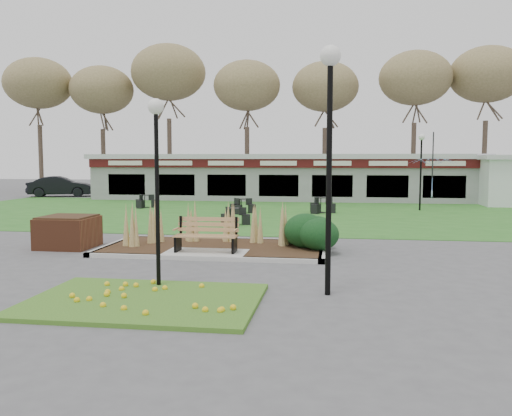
# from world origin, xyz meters

# --- Properties ---
(ground) EXTENTS (100.00, 100.00, 0.00)m
(ground) POSITION_xyz_m (0.00, 0.00, 0.00)
(ground) COLOR #515154
(ground) RESTS_ON ground
(lawn) EXTENTS (34.00, 16.00, 0.02)m
(lawn) POSITION_xyz_m (0.00, 12.00, 0.01)
(lawn) COLOR #296921
(lawn) RESTS_ON ground
(flower_bed) EXTENTS (4.20, 3.00, 0.16)m
(flower_bed) POSITION_xyz_m (0.00, -4.60, 0.07)
(flower_bed) COLOR #35621C
(flower_bed) RESTS_ON ground
(planting_bed) EXTENTS (6.75, 3.40, 1.27)m
(planting_bed) POSITION_xyz_m (1.27, 1.35, 0.37)
(planting_bed) COLOR #2F2113
(planting_bed) RESTS_ON ground
(park_bench) EXTENTS (1.70, 0.66, 0.93)m
(park_bench) POSITION_xyz_m (0.00, 0.25, 0.59)
(park_bench) COLOR #AB704D
(park_bench) RESTS_ON ground
(brick_planter) EXTENTS (1.50, 1.50, 0.95)m
(brick_planter) POSITION_xyz_m (-4.40, 1.00, 0.48)
(brick_planter) COLOR brown
(brick_planter) RESTS_ON ground
(food_pavilion) EXTENTS (24.60, 3.40, 2.90)m
(food_pavilion) POSITION_xyz_m (0.00, 19.96, 1.48)
(food_pavilion) COLOR gray
(food_pavilion) RESTS_ON ground
(tree_backdrop) EXTENTS (47.24, 5.24, 10.36)m
(tree_backdrop) POSITION_xyz_m (0.00, 28.00, 8.36)
(tree_backdrop) COLOR #47382B
(tree_backdrop) RESTS_ON ground
(lamp_post_near_left) EXTENTS (0.32, 0.32, 3.82)m
(lamp_post_near_left) POSITION_xyz_m (-0.09, -3.50, 2.78)
(lamp_post_near_left) COLOR black
(lamp_post_near_left) RESTS_ON ground
(lamp_post_near_right) EXTENTS (0.39, 0.39, 4.75)m
(lamp_post_near_right) POSITION_xyz_m (3.31, -3.50, 3.46)
(lamp_post_near_right) COLOR black
(lamp_post_near_right) RESTS_ON ground
(lamp_post_mid_right) EXTENTS (0.32, 0.32, 3.86)m
(lamp_post_mid_right) POSITION_xyz_m (7.64, 14.30, 2.82)
(lamp_post_mid_right) COLOR black
(lamp_post_mid_right) RESTS_ON ground
(bistro_set_a) EXTENTS (1.29, 1.20, 0.69)m
(bistro_set_a) POSITION_xyz_m (-1.03, 11.51, 0.25)
(bistro_set_a) COLOR black
(bistro_set_a) RESTS_ON ground
(bistro_set_b) EXTENTS (1.26, 1.18, 0.68)m
(bistro_set_b) POSITION_xyz_m (-6.66, 13.65, 0.25)
(bistro_set_b) COLOR black
(bistro_set_b) RESTS_ON ground
(bistro_set_c) EXTENTS (1.24, 1.20, 0.67)m
(bistro_set_c) POSITION_xyz_m (-0.54, 6.95, 0.24)
(bistro_set_c) COLOR black
(bistro_set_c) RESTS_ON ground
(bistro_set_d) EXTENTS (1.25, 1.39, 0.74)m
(bistro_set_d) POSITION_xyz_m (2.72, 12.25, 0.27)
(bistro_set_d) COLOR black
(bistro_set_d) RESTS_ON ground
(patio_umbrella) EXTENTS (2.85, 2.88, 2.78)m
(patio_umbrella) POSITION_xyz_m (8.00, 13.06, 1.77)
(patio_umbrella) COLOR black
(patio_umbrella) RESTS_ON ground
(car_silver) EXTENTS (4.46, 2.17, 1.47)m
(car_silver) POSITION_xyz_m (-12.29, 25.58, 0.73)
(car_silver) COLOR #B7B7BC
(car_silver) RESTS_ON ground
(car_black) EXTENTS (4.51, 2.82, 1.40)m
(car_black) POSITION_xyz_m (-15.41, 21.00, 0.70)
(car_black) COLOR black
(car_black) RESTS_ON ground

